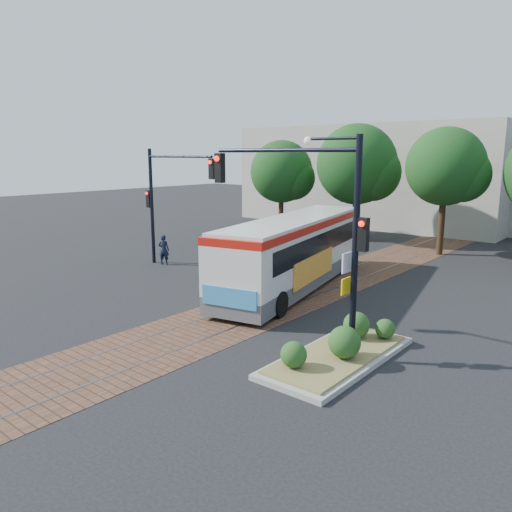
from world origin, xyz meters
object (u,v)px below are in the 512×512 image
(city_bus, at_px, (296,249))
(signal_pole_left, at_px, (165,191))
(officer, at_px, (164,250))
(parked_car, at_px, (318,234))
(traffic_island, at_px, (341,348))
(signal_pole_main, at_px, (317,210))

(city_bus, height_order, signal_pole_left, signal_pole_left)
(officer, xyz_separation_m, parked_car, (2.80, 10.55, -0.13))
(traffic_island, xyz_separation_m, parked_car, (-10.74, 15.49, 0.32))
(signal_pole_main, relative_size, officer, 3.81)
(traffic_island, height_order, signal_pole_main, signal_pole_main)
(city_bus, distance_m, traffic_island, 8.06)
(signal_pole_left, height_order, officer, signal_pole_left)
(signal_pole_main, bearing_deg, parked_car, 122.43)
(officer, height_order, parked_car, officer)
(signal_pole_main, xyz_separation_m, signal_pole_left, (-12.23, 4.80, -0.29))
(signal_pole_left, height_order, parked_car, signal_pole_left)
(officer, bearing_deg, signal_pole_main, 126.62)
(signal_pole_left, xyz_separation_m, officer, (-0.36, 0.05, -3.08))
(signal_pole_main, distance_m, signal_pole_left, 13.14)
(traffic_island, relative_size, parked_car, 1.16)
(city_bus, distance_m, parked_car, 11.16)
(signal_pole_main, bearing_deg, traffic_island, -5.36)
(city_bus, distance_m, signal_pole_left, 7.95)
(city_bus, relative_size, officer, 7.40)
(city_bus, height_order, signal_pole_main, signal_pole_main)
(officer, bearing_deg, parked_car, -137.15)
(city_bus, distance_m, officer, 8.06)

